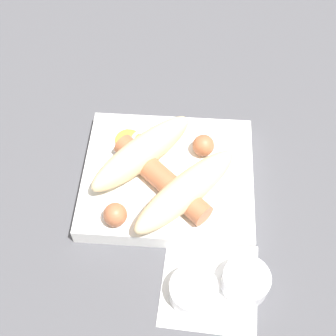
{
  "coord_description": "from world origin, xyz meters",
  "views": [
    {
      "loc": [
        -0.02,
        0.34,
        0.53
      ],
      "look_at": [
        0.0,
        0.0,
        0.04
      ],
      "focal_mm": 50.0,
      "sensor_mm": 36.0,
      "label": 1
    }
  ],
  "objects": [
    {
      "name": "food_tray",
      "position": [
        0.0,
        0.0,
        0.01
      ],
      "size": [
        0.22,
        0.19,
        0.03
      ],
      "color": "white",
      "rests_on": "ground_plane"
    },
    {
      "name": "sausage",
      "position": [
        0.01,
        0.02,
        0.04
      ],
      "size": [
        0.13,
        0.14,
        0.03
      ],
      "color": "#B26642",
      "rests_on": "food_tray"
    },
    {
      "name": "condiment_cup_far",
      "position": [
        -0.1,
        0.14,
        0.01
      ],
      "size": [
        0.06,
        0.06,
        0.03
      ],
      "color": "white",
      "rests_on": "ground_plane"
    },
    {
      "name": "bread_roll",
      "position": [
        0.0,
        0.01,
        0.05
      ],
      "size": [
        0.2,
        0.2,
        0.04
      ],
      "color": "beige",
      "rests_on": "food_tray"
    },
    {
      "name": "ground_plane",
      "position": [
        0.0,
        0.0,
        0.0
      ],
      "size": [
        3.0,
        3.0,
        0.0
      ],
      "primitive_type": "plane",
      "color": "#4C4C51"
    },
    {
      "name": "pickled_veggies",
      "position": [
        0.05,
        -0.05,
        0.03
      ],
      "size": [
        0.06,
        0.08,
        0.01
      ],
      "color": "orange",
      "rests_on": "food_tray"
    },
    {
      "name": "condiment_cup_near",
      "position": [
        -0.04,
        0.15,
        0.01
      ],
      "size": [
        0.06,
        0.06,
        0.03
      ],
      "color": "white",
      "rests_on": "ground_plane"
    },
    {
      "name": "napkin",
      "position": [
        -0.06,
        0.14,
        0.0
      ],
      "size": [
        0.12,
        0.12,
        0.0
      ],
      "color": "white",
      "rests_on": "ground_plane"
    }
  ]
}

